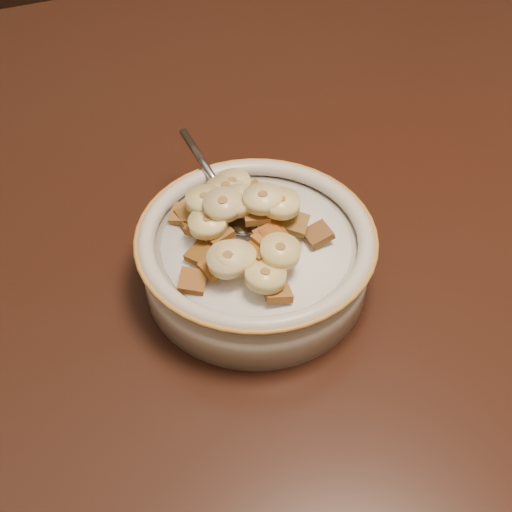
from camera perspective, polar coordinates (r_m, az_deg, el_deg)
name	(u,v)px	position (r m, az deg, el deg)	size (l,w,h in m)	color
table	(29,265)	(0.67, -17.68, -0.67)	(1.40, 0.90, 0.04)	black
chair	(96,115)	(1.38, -12.70, 10.98)	(0.37, 0.37, 0.84)	black
cereal_bowl	(256,262)	(0.59, 0.00, -0.52)	(0.18, 0.18, 0.04)	#BDB5A7
milk	(256,244)	(0.57, 0.00, 0.99)	(0.15, 0.15, 0.00)	white
spoon	(238,217)	(0.59, -1.41, 3.10)	(0.03, 0.04, 0.01)	#9DA3B1
cereal_square_0	(257,215)	(0.56, 0.09, 3.30)	(0.02, 0.02, 0.01)	brown
cereal_square_1	(295,223)	(0.56, 3.14, 2.65)	(0.02, 0.02, 0.01)	olive
cereal_square_2	(281,218)	(0.57, 2.02, 3.04)	(0.02, 0.02, 0.01)	brown
cereal_square_3	(271,208)	(0.57, 1.18, 3.85)	(0.02, 0.02, 0.01)	brown
cereal_square_4	(281,210)	(0.58, 1.98, 3.72)	(0.02, 0.02, 0.01)	brown
cereal_square_5	(253,193)	(0.60, -0.27, 5.06)	(0.02, 0.02, 0.01)	brown
cereal_square_6	(230,208)	(0.58, -2.09, 3.87)	(0.02, 0.02, 0.01)	brown
cereal_square_7	(318,234)	(0.57, 4.99, 1.75)	(0.02, 0.02, 0.01)	brown
cereal_square_8	(246,194)	(0.60, -0.78, 4.96)	(0.02, 0.02, 0.01)	brown
cereal_square_9	(201,228)	(0.57, -4.45, 2.25)	(0.02, 0.02, 0.01)	#9D602A
cereal_square_10	(275,237)	(0.55, 1.54, 1.50)	(0.02, 0.02, 0.01)	brown
cereal_square_11	(270,236)	(0.55, 1.09, 1.59)	(0.02, 0.02, 0.01)	brown
cereal_square_12	(215,267)	(0.54, -3.27, -0.89)	(0.02, 0.02, 0.01)	brown
cereal_square_13	(282,202)	(0.59, 2.07, 4.33)	(0.02, 0.02, 0.01)	#623212
cereal_square_14	(277,292)	(0.53, 1.70, -2.92)	(0.02, 0.02, 0.01)	#9B6528
cereal_square_15	(189,218)	(0.59, -5.37, 3.04)	(0.02, 0.02, 0.01)	brown
cereal_square_16	(256,251)	(0.54, 0.02, 0.38)	(0.02, 0.02, 0.01)	brown
cereal_square_17	(183,214)	(0.59, -5.85, 3.40)	(0.02, 0.02, 0.01)	olive
cereal_square_18	(268,239)	(0.54, 1.00, 1.36)	(0.02, 0.02, 0.01)	#9C5A22
cereal_square_19	(247,208)	(0.57, -0.69, 3.84)	(0.02, 0.02, 0.01)	brown
cereal_square_20	(192,281)	(0.54, -5.12, -2.01)	(0.02, 0.02, 0.01)	#945120
cereal_square_21	(218,234)	(0.56, -3.04, 1.81)	(0.02, 0.02, 0.01)	brown
cereal_square_22	(201,254)	(0.55, -4.39, 0.19)	(0.02, 0.02, 0.01)	brown
banana_slice_0	(208,223)	(0.56, -3.86, 2.69)	(0.03, 0.03, 0.01)	#F7DE8D
banana_slice_1	(232,185)	(0.59, -1.90, 5.70)	(0.03, 0.03, 0.01)	beige
banana_slice_2	(281,203)	(0.55, 1.98, 4.24)	(0.03, 0.03, 0.01)	beige
banana_slice_3	(280,251)	(0.53, 1.97, 0.40)	(0.03, 0.03, 0.01)	#DCC56F
banana_slice_4	(237,201)	(0.56, -1.50, 4.44)	(0.03, 0.03, 0.01)	#DBC07C
banana_slice_5	(205,200)	(0.57, -4.13, 4.48)	(0.03, 0.03, 0.01)	#EDD973
banana_slice_6	(235,257)	(0.53, -1.66, -0.05)	(0.03, 0.03, 0.01)	beige
banana_slice_7	(225,189)	(0.59, -2.46, 5.39)	(0.03, 0.03, 0.01)	tan
banana_slice_8	(263,199)	(0.55, 0.55, 4.61)	(0.03, 0.03, 0.01)	#EBD188
banana_slice_9	(265,276)	(0.52, 0.75, -1.60)	(0.03, 0.03, 0.01)	#EBCD86
banana_slice_10	(228,259)	(0.53, -2.29, -0.27)	(0.03, 0.03, 0.01)	beige
banana_slice_11	(223,205)	(0.56, -2.66, 4.12)	(0.03, 0.03, 0.01)	#D1BC7C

